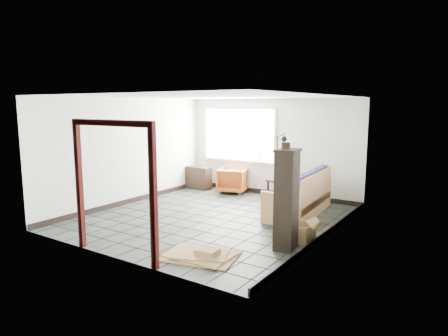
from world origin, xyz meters
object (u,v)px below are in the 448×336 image
Objects in this scene: futon_sofa at (302,198)px; tall_shelf at (287,199)px; side_table at (278,183)px; armchair at (233,179)px.

tall_shelf reaches higher than futon_sofa.
tall_shelf reaches higher than side_table.
side_table is at bearing 111.21° from tall_shelf.
side_table is 0.33× the size of tall_shelf.
armchair reaches higher than side_table.
armchair is at bearing 153.62° from futon_sofa.
futon_sofa is 1.50m from side_table.
armchair is 4.54m from tall_shelf.
armchair is (-2.47, 1.03, 0.02)m from futon_sofa.
tall_shelf is at bearing 118.62° from armchair.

